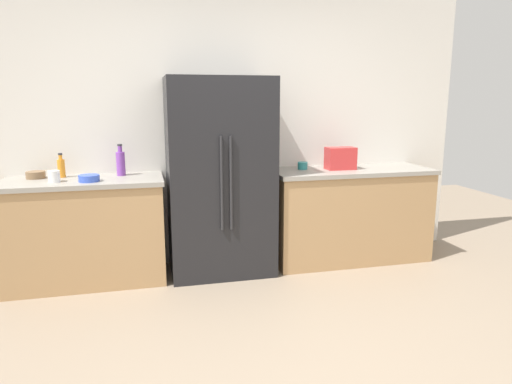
% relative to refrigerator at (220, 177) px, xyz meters
% --- Properties ---
extents(ground_plane, '(9.83, 9.83, 0.00)m').
position_rel_refrigerator_xyz_m(ground_plane, '(0.10, -1.63, -0.89)').
color(ground_plane, gray).
extents(kitchen_back_panel, '(4.89, 0.10, 2.81)m').
position_rel_refrigerator_xyz_m(kitchen_back_panel, '(0.10, 0.38, 0.52)').
color(kitchen_back_panel, silver).
rests_on(kitchen_back_panel, ground_plane).
extents(counter_left, '(1.34, 0.62, 0.91)m').
position_rel_refrigerator_xyz_m(counter_left, '(-1.18, 0.02, -0.43)').
color(counter_left, tan).
rests_on(counter_left, ground_plane).
extents(counter_right, '(1.57, 0.62, 0.91)m').
position_rel_refrigerator_xyz_m(counter_right, '(1.29, 0.02, -0.43)').
color(counter_right, tan).
rests_on(counter_right, ground_plane).
extents(refrigerator, '(0.93, 0.65, 1.77)m').
position_rel_refrigerator_xyz_m(refrigerator, '(0.00, 0.00, 0.00)').
color(refrigerator, black).
rests_on(refrigerator, ground_plane).
extents(toaster, '(0.28, 0.16, 0.21)m').
position_rel_refrigerator_xyz_m(toaster, '(1.18, 0.03, 0.13)').
color(toaster, red).
rests_on(toaster, counter_right).
extents(bottle_a, '(0.06, 0.06, 0.21)m').
position_rel_refrigerator_xyz_m(bottle_a, '(-1.36, 0.17, 0.11)').
color(bottle_a, orange).
rests_on(bottle_a, counter_left).
extents(bottle_b, '(0.08, 0.08, 0.28)m').
position_rel_refrigerator_xyz_m(bottle_b, '(-0.86, 0.15, 0.14)').
color(bottle_b, purple).
rests_on(bottle_b, counter_left).
extents(cup_a, '(0.09, 0.09, 0.10)m').
position_rel_refrigerator_xyz_m(cup_a, '(-1.38, -0.07, 0.08)').
color(cup_a, white).
rests_on(cup_a, counter_left).
extents(cup_b, '(0.10, 0.10, 0.07)m').
position_rel_refrigerator_xyz_m(cup_b, '(0.83, 0.11, 0.06)').
color(cup_b, teal).
rests_on(cup_b, counter_right).
extents(bowl_a, '(0.17, 0.17, 0.05)m').
position_rel_refrigerator_xyz_m(bowl_a, '(-1.11, -0.10, 0.06)').
color(bowl_a, blue).
rests_on(bowl_a, counter_left).
extents(bowl_b, '(0.16, 0.16, 0.06)m').
position_rel_refrigerator_xyz_m(bowl_b, '(-1.57, 0.16, 0.06)').
color(bowl_b, brown).
rests_on(bowl_b, counter_left).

